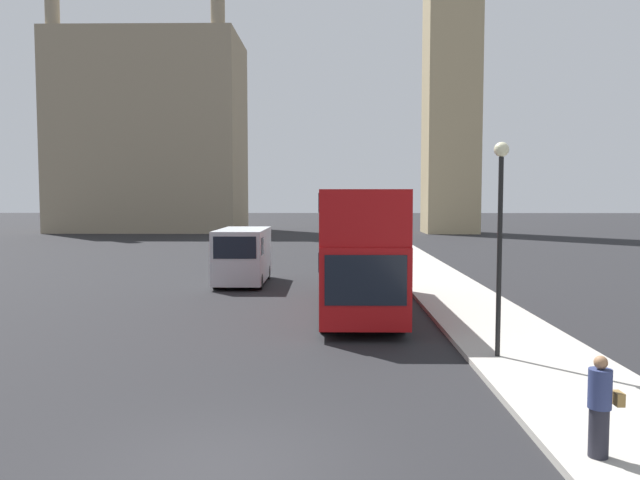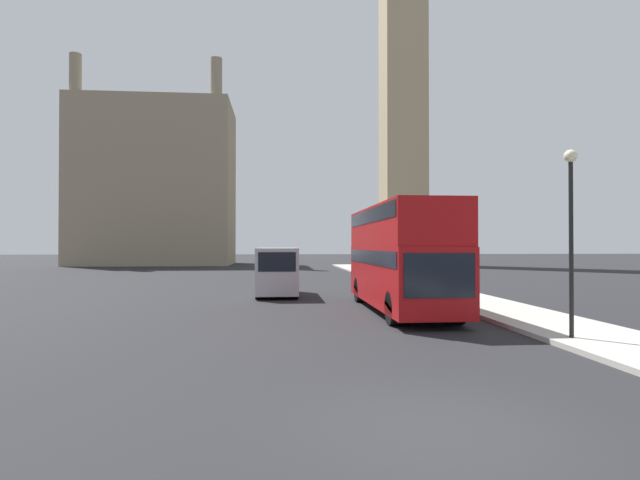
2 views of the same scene
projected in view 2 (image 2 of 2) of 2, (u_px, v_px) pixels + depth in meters
The scene contains 6 objects.
ground_plane at pixel (443, 430), 7.28m from camera, with size 300.00×300.00×0.00m, color black.
clock_tower at pixel (403, 34), 70.39m from camera, with size 6.21×6.38×63.72m.
building_block_distant at pixel (156, 184), 71.11m from camera, with size 21.38×12.88×27.78m.
red_double_decker_bus at pixel (400, 253), 20.45m from camera, with size 2.62×10.04×4.27m.
white_van at pixel (277, 270), 26.77m from camera, with size 2.19×5.06×2.57m.
street_lamp at pixel (571, 212), 13.89m from camera, with size 0.36×0.36×5.23m.
Camera 2 is at (-2.41, -7.13, 2.70)m, focal length 28.00 mm.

